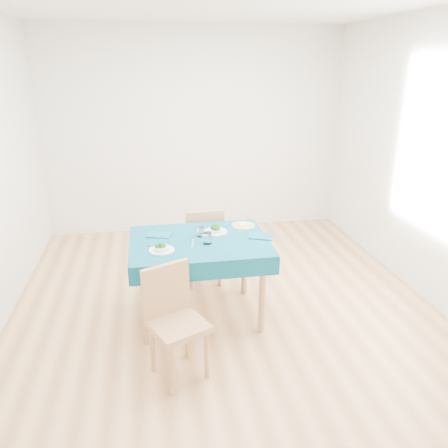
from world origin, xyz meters
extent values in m
cube|color=#A57245|center=(0.00, 0.00, -0.01)|extent=(4.00, 4.50, 0.02)
cube|color=silver|center=(0.00, 2.25, 1.35)|extent=(4.00, 0.02, 2.70)
cube|color=silver|center=(0.00, -2.25, 1.35)|extent=(4.00, 0.02, 2.70)
cube|color=silver|center=(2.00, 0.00, 1.35)|extent=(0.02, 4.50, 2.70)
cube|color=#08475E|center=(-0.24, -0.12, 0.38)|extent=(1.19, 0.91, 0.76)
cube|color=#A1764B|center=(-0.50, -0.92, 0.47)|extent=(0.51, 0.53, 0.94)
cube|color=#A1764B|center=(-0.13, 0.56, 0.48)|extent=(0.41, 0.45, 0.96)
cube|color=silver|center=(-0.66, -0.25, 0.76)|extent=(0.05, 0.16, 0.00)
cube|color=silver|center=(-0.31, -0.19, 0.76)|extent=(0.05, 0.20, 0.00)
cube|color=silver|center=(-0.20, -0.02, 0.76)|extent=(0.03, 0.17, 0.00)
cube|color=silver|center=(0.22, -0.10, 0.76)|extent=(0.07, 0.21, 0.00)
cube|color=#0C5068|center=(-0.58, 0.05, 0.76)|extent=(0.25, 0.21, 0.01)
cube|color=#0C5068|center=(0.31, -0.15, 0.76)|extent=(0.26, 0.22, 0.01)
cylinder|color=white|center=(-0.22, -0.03, 0.80)|extent=(0.07, 0.07, 0.09)
cylinder|color=white|center=(-0.18, -0.21, 0.81)|extent=(0.08, 0.08, 0.10)
cylinder|color=#B9C35F|center=(0.22, 0.16, 0.76)|extent=(0.22, 0.22, 0.01)
cube|color=beige|center=(0.22, 0.16, 0.78)|extent=(0.13, 0.13, 0.01)
camera|label=1|loc=(-0.64, -3.64, 2.20)|focal=35.00mm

